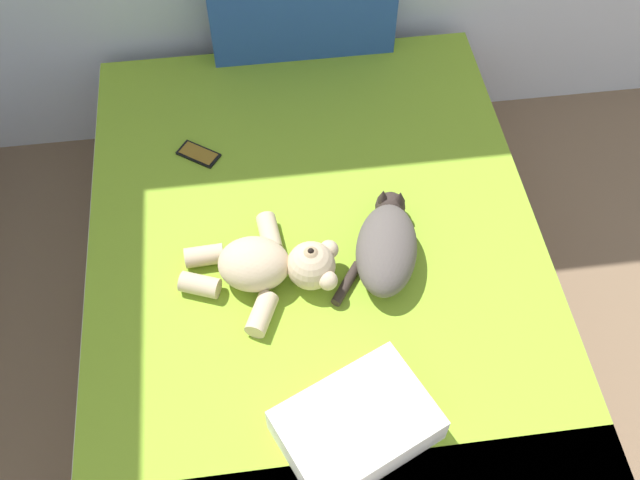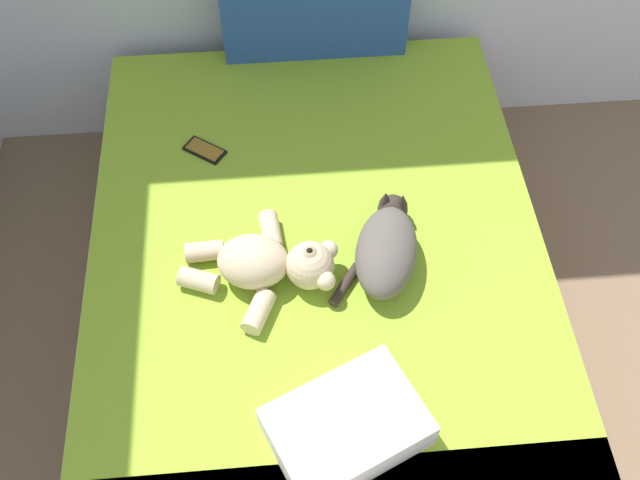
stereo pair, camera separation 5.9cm
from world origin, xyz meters
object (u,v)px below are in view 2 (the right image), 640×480
object	(u,v)px
cell_phone	(205,150)
throw_pillow	(347,427)
bed	(318,289)
cat	(387,248)
teddy_bear	(269,264)

from	to	relation	value
cell_phone	throw_pillow	distance (m)	1.15
bed	cell_phone	world-z (taller)	cell_phone
bed	cat	bearing A→B (deg)	-18.05
cat	throw_pillow	size ratio (longest dim) A/B	1.06
throw_pillow	cell_phone	bearing A→B (deg)	110.07
throw_pillow	bed	bearing A→B (deg)	92.42
bed	cat	world-z (taller)	cat
bed	cat	size ratio (longest dim) A/B	4.87
teddy_bear	cell_phone	size ratio (longest dim) A/B	3.11
cat	teddy_bear	world-z (taller)	teddy_bear
bed	cat	distance (m)	0.40
cat	teddy_bear	distance (m)	0.37
bed	throw_pillow	distance (m)	0.70
teddy_bear	throw_pillow	world-z (taller)	teddy_bear
bed	throw_pillow	world-z (taller)	throw_pillow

